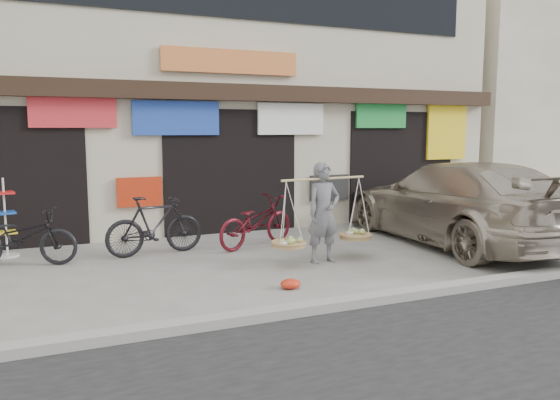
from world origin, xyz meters
name	(u,v)px	position (x,y,z in m)	size (l,w,h in m)	color
ground	(299,269)	(0.00, 0.00, 0.00)	(70.00, 70.00, 0.00)	gray
kerb	(364,300)	(0.00, -2.00, 0.06)	(70.00, 0.25, 0.12)	gray
shophouse_block	(196,84)	(0.00, 6.42, 3.45)	(14.00, 6.32, 7.00)	beige
neighbor_east	(548,104)	(13.50, 7.00, 3.20)	(12.00, 7.00, 6.40)	beige
street_vendor	(323,216)	(0.58, 0.26, 0.79)	(1.92, 0.69, 1.71)	slate
bike_0	(21,237)	(-4.18, 2.05, 0.48)	(0.64, 1.84, 0.97)	black
bike_1	(155,225)	(-1.97, 1.96, 0.54)	(0.51, 1.79, 1.08)	black
bike_2	(256,222)	(-0.04, 1.89, 0.49)	(0.65, 1.87, 0.98)	#4D0D15
suv	(456,202)	(3.76, 0.62, 0.82)	(2.59, 5.78, 1.65)	#A89B87
display_rack	(6,225)	(-4.45, 2.84, 0.57)	(0.39, 0.39, 1.42)	silver
red_bag	(291,284)	(-0.59, -0.96, 0.07)	(0.31, 0.25, 0.14)	red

